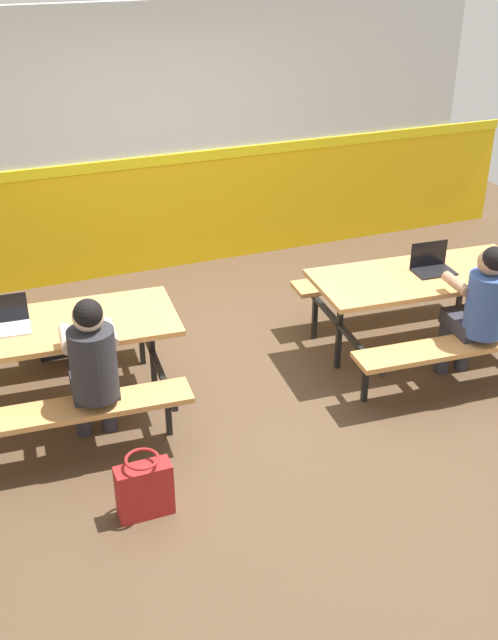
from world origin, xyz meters
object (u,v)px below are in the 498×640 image
(laptop_silver, at_px, (6,322))
(picnic_table_right, at_px, (422,293))
(laptop_dark, at_px, (432,265))
(tote_bag_bright, at_px, (144,489))
(backpack_dark, at_px, (55,331))
(student_nearer, at_px, (93,363))
(student_further, at_px, (479,305))
(picnic_table_left, at_px, (52,345))

(laptop_silver, bearing_deg, picnic_table_right, -5.28)
(picnic_table_right, bearing_deg, laptop_silver, 174.72)
(laptop_dark, height_order, tote_bag_bright, laptop_dark)
(laptop_silver, height_order, backpack_dark, laptop_silver)
(laptop_dark, distance_m, backpack_dark, 3.14)
(student_nearer, height_order, tote_bag_bright, student_nearer)
(student_further, bearing_deg, picnic_table_right, 101.39)
(tote_bag_bright, bearing_deg, student_further, 10.06)
(tote_bag_bright, bearing_deg, picnic_table_right, 21.92)
(picnic_table_left, distance_m, student_further, 3.14)
(student_nearer, distance_m, backpack_dark, 1.53)
(picnic_table_right, distance_m, tote_bag_bright, 2.83)
(tote_bag_bright, bearing_deg, laptop_silver, 113.75)
(laptop_dark, bearing_deg, laptop_silver, 175.40)
(laptop_silver, bearing_deg, student_nearer, -53.30)
(laptop_silver, xyz_separation_m, tote_bag_bright, (0.59, -1.34, -0.59))
(picnic_table_right, bearing_deg, laptop_dark, 20.02)
(picnic_table_left, distance_m, laptop_silver, 0.36)
(picnic_table_left, height_order, student_nearer, student_nearer)
(picnic_table_left, relative_size, laptop_silver, 5.48)
(laptop_silver, xyz_separation_m, laptop_dark, (3.28, -0.26, 0.00))
(picnic_table_right, distance_m, backpack_dark, 3.03)
(backpack_dark, distance_m, tote_bag_bright, 2.17)
(picnic_table_left, height_order, tote_bag_bright, picnic_table_left)
(picnic_table_right, height_order, student_further, student_further)
(student_nearer, xyz_separation_m, laptop_silver, (-0.47, 0.63, 0.08))
(laptop_silver, bearing_deg, student_further, -14.59)
(picnic_table_right, height_order, tote_bag_bright, picnic_table_right)
(student_nearer, height_order, laptop_silver, student_nearer)
(student_nearer, bearing_deg, laptop_silver, 126.70)
(picnic_table_left, xyz_separation_m, backpack_dark, (0.11, 0.87, -0.36))
(student_nearer, bearing_deg, picnic_table_left, 108.34)
(picnic_table_right, relative_size, student_nearer, 1.52)
(picnic_table_left, xyz_separation_m, student_nearer, (0.19, -0.57, 0.13))
(picnic_table_left, relative_size, backpack_dark, 4.17)
(laptop_dark, distance_m, tote_bag_bright, 2.96)
(student_further, height_order, tote_bag_bright, student_further)
(laptop_silver, distance_m, tote_bag_bright, 1.58)
(backpack_dark, bearing_deg, student_nearer, -87.00)
(student_nearer, distance_m, student_further, 2.85)
(picnic_table_right, height_order, laptop_dark, laptop_dark)
(student_nearer, height_order, laptop_dark, student_nearer)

